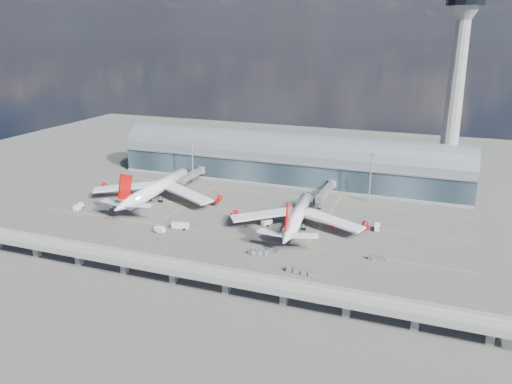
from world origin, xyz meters
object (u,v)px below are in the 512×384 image
(service_truck_3, at_px, (267,222))
(service_truck_0, at_px, (78,207))
(floodlight_mast_right, at_px, (370,177))
(airliner_left, at_px, (156,189))
(service_truck_1, at_px, (160,230))
(service_truck_4, at_px, (377,227))
(service_truck_2, at_px, (180,226))
(airliner_right, at_px, (297,216))
(cargo_train_1, at_px, (301,271))
(service_truck_5, at_px, (310,199))
(cargo_train_0, at_px, (258,252))
(cargo_train_2, at_px, (378,258))
(floodlight_mast_left, at_px, (192,159))
(control_tower, at_px, (455,96))

(service_truck_3, bearing_deg, service_truck_0, -153.20)
(floodlight_mast_right, distance_m, airliner_left, 108.82)
(service_truck_1, relative_size, service_truck_4, 0.90)
(service_truck_2, bearing_deg, airliner_right, -80.17)
(airliner_left, relative_size, service_truck_3, 11.98)
(airliner_right, distance_m, service_truck_3, 14.39)
(service_truck_1, relative_size, cargo_train_1, 0.39)
(service_truck_4, distance_m, service_truck_5, 46.64)
(airliner_left, xyz_separation_m, service_truck_2, (30.30, -29.52, -4.98))
(cargo_train_0, xyz_separation_m, cargo_train_2, (44.51, 11.42, -0.00))
(floodlight_mast_left, bearing_deg, service_truck_4, -18.62)
(service_truck_0, bearing_deg, airliner_left, 34.86)
(cargo_train_2, bearing_deg, cargo_train_1, 143.83)
(floodlight_mast_left, height_order, cargo_train_0, floodlight_mast_left)
(floodlight_mast_left, distance_m, service_truck_0, 69.58)
(floodlight_mast_right, relative_size, airliner_left, 0.35)
(airliner_right, distance_m, cargo_train_2, 43.48)
(floodlight_mast_left, bearing_deg, service_truck_1, -73.34)
(floodlight_mast_left, xyz_separation_m, service_truck_3, (61.94, -47.65, -12.22))
(service_truck_4, bearing_deg, service_truck_2, -166.08)
(floodlight_mast_right, distance_m, cargo_train_2, 69.32)
(floodlight_mast_right, distance_m, cargo_train_0, 84.95)
(floodlight_mast_left, distance_m, cargo_train_1, 126.23)
(service_truck_2, height_order, cargo_train_1, service_truck_2)
(service_truck_0, bearing_deg, floodlight_mast_left, 56.39)
(service_truck_1, relative_size, service_truck_5, 0.81)
(airliner_right, height_order, cargo_train_1, airliner_right)
(service_truck_0, xyz_separation_m, cargo_train_0, (99.93, -16.92, -0.48))
(cargo_train_1, height_order, cargo_train_2, cargo_train_1)
(service_truck_3, bearing_deg, floodlight_mast_left, 160.89)
(service_truck_4, height_order, cargo_train_1, service_truck_4)
(floodlight_mast_right, xyz_separation_m, service_truck_0, (-130.69, -61.23, -12.28))
(airliner_left, bearing_deg, service_truck_2, -46.85)
(service_truck_0, distance_m, service_truck_5, 114.99)
(airliner_left, height_order, service_truck_5, airliner_left)
(service_truck_0, xyz_separation_m, cargo_train_1, (120.00, -27.08, -0.38))
(floodlight_mast_right, distance_m, service_truck_5, 32.12)
(service_truck_0, height_order, service_truck_4, service_truck_4)
(airliner_right, relative_size, service_truck_3, 10.53)
(service_truck_0, bearing_deg, service_truck_5, 20.03)
(service_truck_0, bearing_deg, cargo_train_1, -19.70)
(service_truck_1, bearing_deg, service_truck_2, -38.53)
(airliner_left, xyz_separation_m, airliner_right, (78.17, -10.18, -1.09))
(floodlight_mast_right, height_order, service_truck_4, floodlight_mast_right)
(airliner_right, height_order, service_truck_0, airliner_right)
(airliner_left, xyz_separation_m, cargo_train_0, (71.69, -42.21, -5.52))
(service_truck_1, bearing_deg, airliner_left, 35.50)
(control_tower, height_order, cargo_train_2, control_tower)
(airliner_right, relative_size, cargo_train_0, 8.44)
(floodlight_mast_right, height_order, cargo_train_1, floodlight_mast_right)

